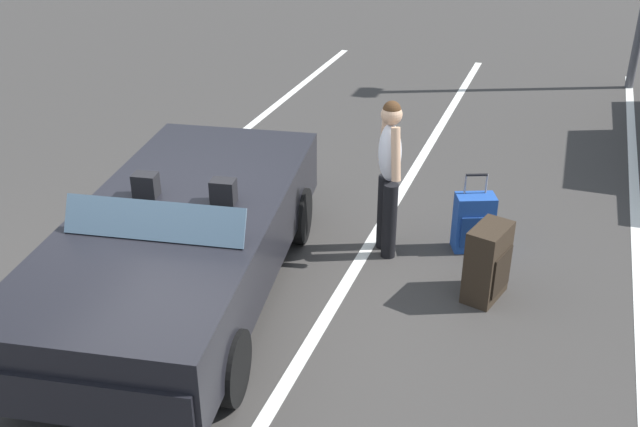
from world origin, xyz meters
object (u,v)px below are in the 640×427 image
Objects in this scene: suitcase_large_black at (488,263)px; traveler_person at (389,170)px; suitcase_medium_bright at (474,223)px; convertible_car at (173,255)px.

suitcase_large_black is 1.34m from traveler_person.
suitcase_medium_bright is (-0.86, -0.27, -0.06)m from suitcase_large_black.
traveler_person is (0.36, -0.84, 0.62)m from suitcase_medium_bright.
traveler_person reaches higher than convertible_car.
suitcase_large_black is at bearing 125.14° from traveler_person.
traveler_person is (-0.50, -1.11, 0.56)m from suitcase_large_black.
suitcase_large_black is 0.90m from suitcase_medium_bright.
convertible_car reaches higher than suitcase_large_black.
suitcase_large_black is 0.45× the size of traveler_person.
suitcase_medium_bright is 1.10m from traveler_person.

